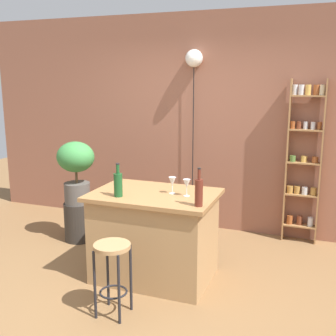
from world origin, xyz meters
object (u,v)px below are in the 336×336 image
bottle_spirits_clear (199,192)px  wine_glass_center (172,182)px  pendant_globe_light (194,61)px  potted_plant (76,166)px  wine_glass_left (187,184)px  bar_stool (113,263)px  spice_shelf (304,160)px  bottle_wine_red (118,184)px  plant_stool (79,221)px

bottle_spirits_clear → wine_glass_center: (-0.35, 0.30, -0.01)m
pendant_globe_light → bottle_spirits_clear: bearing=-71.3°
potted_plant → wine_glass_left: size_ratio=4.64×
bar_stool → wine_glass_center: 0.99m
bar_stool → spice_shelf: bearing=58.7°
bottle_wine_red → wine_glass_center: (0.44, 0.27, -0.00)m
potted_plant → wine_glass_center: (1.43, -0.54, 0.06)m
pendant_globe_light → bottle_wine_red: bearing=-96.1°
potted_plant → bottle_spirits_clear: potted_plant is taller
bar_stool → bottle_spirits_clear: (0.59, 0.50, 0.54)m
bar_stool → wine_glass_left: 1.01m
plant_stool → potted_plant: bearing=0.0°
pendant_globe_light → wine_glass_center: bearing=-80.3°
wine_glass_left → bottle_spirits_clear: bearing=-53.5°
wine_glass_center → bottle_wine_red: bearing=-148.6°
spice_shelf → pendant_globe_light: size_ratio=0.85×
wine_glass_center → wine_glass_left: bearing=-12.1°
plant_stool → potted_plant: 0.70m
potted_plant → bottle_spirits_clear: size_ratio=2.22×
bottle_spirits_clear → wine_glass_left: 0.33m
potted_plant → pendant_globe_light: pendant_globe_light is taller
spice_shelf → bottle_spirits_clear: (-0.78, -1.77, -0.01)m
spice_shelf → wine_glass_center: (-1.14, -1.47, -0.03)m
potted_plant → bottle_wine_red: bearing=-39.5°
bottle_spirits_clear → wine_glass_left: bearing=126.5°
bar_stool → spice_shelf: (1.38, 2.27, 0.56)m
spice_shelf → pendant_globe_light: (-1.39, 0.03, 1.16)m
bottle_spirits_clear → pendant_globe_light: 2.23m
plant_stool → pendant_globe_light: size_ratio=0.20×
plant_stool → bar_stool: bearing=-48.4°
plant_stool → potted_plant: size_ratio=0.63×
plant_stool → wine_glass_center: size_ratio=2.91×
plant_stool → pendant_globe_light: (1.18, 0.96, 1.95)m
plant_stool → potted_plant: potted_plant is taller
bottle_spirits_clear → wine_glass_center: 0.46m
plant_stool → bottle_spirits_clear: 2.12m
plant_stool → bottle_wine_red: bottle_wine_red is taller
spice_shelf → bottle_spirits_clear: size_ratio=5.76×
plant_stool → wine_glass_left: size_ratio=2.91×
wine_glass_left → pendant_globe_light: 1.98m
wine_glass_center → pendant_globe_light: size_ratio=0.07×
pendant_globe_light → potted_plant: bearing=-140.9°
spice_shelf → bottle_spirits_clear: 1.94m
spice_shelf → wine_glass_left: spice_shelf is taller
potted_plant → wine_glass_left: bearing=-19.9°
plant_stool → spice_shelf: bearing=19.9°
plant_stool → wine_glass_center: bearing=-20.7°
potted_plant → wine_glass_left: potted_plant is taller
spice_shelf → wine_glass_left: size_ratio=12.05×
wine_glass_center → plant_stool: bearing=159.3°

